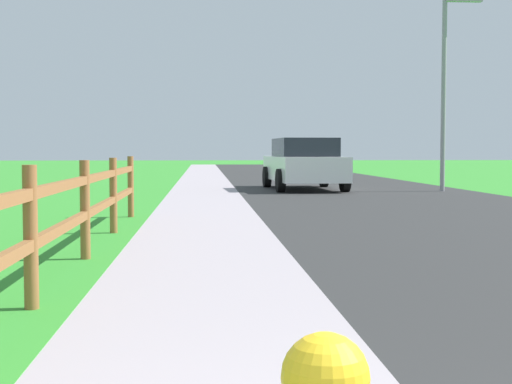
# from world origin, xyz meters

# --- Properties ---
(ground_plane) EXTENTS (120.00, 120.00, 0.00)m
(ground_plane) POSITION_xyz_m (0.00, 25.00, 0.00)
(ground_plane) COLOR #338F2D
(road_asphalt) EXTENTS (7.00, 66.00, 0.01)m
(road_asphalt) POSITION_xyz_m (3.50, 27.00, 0.00)
(road_asphalt) COLOR #2D2D2D
(road_asphalt) RESTS_ON ground
(curb_concrete) EXTENTS (6.00, 66.00, 0.01)m
(curb_concrete) POSITION_xyz_m (-3.00, 27.00, 0.00)
(curb_concrete) COLOR #A599A0
(curb_concrete) RESTS_ON ground
(grass_verge) EXTENTS (5.00, 66.00, 0.00)m
(grass_verge) POSITION_xyz_m (-4.50, 27.00, 0.01)
(grass_verge) COLOR #338F2D
(grass_verge) RESTS_ON ground
(rail_fence) EXTENTS (0.11, 12.79, 1.11)m
(rail_fence) POSITION_xyz_m (-2.32, 6.01, 0.65)
(rail_fence) COLOR brown
(rail_fence) RESTS_ON ground
(parked_suv_white) EXTENTS (2.29, 4.73, 1.58)m
(parked_suv_white) POSITION_xyz_m (2.09, 21.29, 0.81)
(parked_suv_white) COLOR white
(parked_suv_white) RESTS_ON ground
(street_lamp) EXTENTS (1.17, 0.20, 5.77)m
(street_lamp) POSITION_xyz_m (6.16, 20.06, 3.47)
(street_lamp) COLOR gray
(street_lamp) RESTS_ON ground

